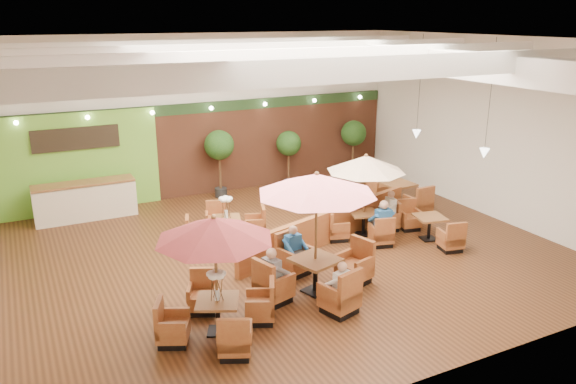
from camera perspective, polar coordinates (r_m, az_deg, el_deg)
room at (r=15.23m, az=-1.39°, el=8.36°), size 14.04×14.00×5.52m
service_counter at (r=18.41m, az=-19.89°, el=-0.84°), size 3.00×0.75×1.18m
booth_divider at (r=15.61m, az=4.20°, el=-3.52°), size 6.37×2.22×0.92m
table_0 at (r=10.87m, az=-7.39°, el=-6.26°), size 2.61×2.61×2.50m
table_1 at (r=12.30m, az=2.89°, el=-2.09°), size 2.95×2.95×2.86m
table_2 at (r=15.85m, az=7.86°, el=1.24°), size 2.45×2.45×2.40m
table_3 at (r=15.76m, az=-6.26°, el=-3.57°), size 2.45×2.45×1.46m
table_4 at (r=16.29m, az=14.15°, el=-3.59°), size 0.94×2.43×0.88m
table_5 at (r=18.78m, az=11.07°, el=-0.33°), size 0.98×2.80×1.04m
topiary_0 at (r=19.25m, az=-7.00°, el=4.49°), size 1.01×1.01×2.35m
topiary_1 at (r=20.31m, az=0.07°, el=4.73°), size 0.90×0.90×2.09m
topiary_2 at (r=21.64m, az=6.67°, el=5.73°), size 0.96×0.96×2.24m
diner_0 at (r=11.94m, az=5.31°, el=-9.03°), size 0.40×0.36×0.73m
diner_1 at (r=13.59m, az=0.63°, el=-5.44°), size 0.41×0.36×0.78m
diner_2 at (r=12.30m, az=-1.50°, el=-7.91°), size 0.42×0.46×0.84m
diner_3 at (r=15.45m, az=9.55°, el=-2.69°), size 0.44×0.36×0.86m
diner_4 at (r=16.62m, az=10.23°, el=-1.42°), size 0.34×0.39×0.74m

